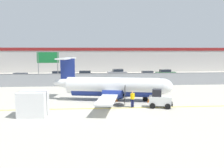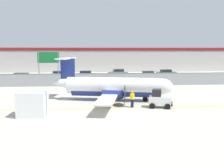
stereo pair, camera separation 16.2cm
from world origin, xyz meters
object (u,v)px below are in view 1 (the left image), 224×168
traffic_cone_near_left (116,99)px  traffic_cone_near_right (149,99)px  parked_car_3 (117,73)px  parked_car_4 (148,75)px  parked_car_2 (86,75)px  ground_crew_worker (132,98)px  baggage_tug (160,99)px  traffic_cone_far_left (160,96)px  parked_car_1 (59,75)px  cargo_container (33,104)px  commuter_airplane (115,87)px  parked_car_5 (166,73)px  highway_sign (48,60)px  parked_car_0 (21,77)px

traffic_cone_near_left → traffic_cone_near_right: size_ratio=1.00×
parked_car_3 → parked_car_4: size_ratio=1.01×
traffic_cone_near_left → parked_car_2: size_ratio=0.15×
parked_car_3 → ground_crew_worker: bearing=82.2°
baggage_tug → traffic_cone_far_left: 4.76m
parked_car_1 → cargo_container: bearing=-83.6°
commuter_airplane → parked_car_5: bearing=73.0°
traffic_cone_near_left → parked_car_5: 28.32m
traffic_cone_near_left → parked_car_5: parked_car_5 is taller
commuter_airplane → parked_car_4: (8.66, 20.71, -0.71)m
parked_car_4 → cargo_container: bearing=-118.2°
commuter_airplane → highway_sign: size_ratio=2.91×
parked_car_0 → parked_car_4: 24.25m
traffic_cone_near_left → parked_car_2: (-3.92, 22.83, 0.58)m
ground_crew_worker → parked_car_3: size_ratio=0.39×
parked_car_2 → parked_car_3: 8.02m
cargo_container → parked_car_3: cargo_container is taller
baggage_tug → traffic_cone_near_right: size_ratio=3.97×
cargo_container → traffic_cone_near_right: size_ratio=3.92×
parked_car_4 → parked_car_0: bearing=-171.2°
parked_car_4 → traffic_cone_far_left: bearing=-95.7°
traffic_cone_far_left → commuter_airplane: bearing=-174.0°
parked_car_0 → highway_sign: (5.57, -4.01, 3.24)m
cargo_container → parked_car_4: size_ratio=0.58×
cargo_container → highway_sign: (-2.05, 20.64, 3.04)m
parked_car_2 → parked_car_3: (6.89, 4.09, 0.00)m
parked_car_5 → highway_sign: bearing=-158.9°
parked_car_0 → baggage_tug: bearing=-41.3°
traffic_cone_near_left → ground_crew_worker: bearing=-67.2°
ground_crew_worker → highway_sign: highway_sign is taller
commuter_airplane → traffic_cone_near_right: bearing=-7.3°
ground_crew_worker → parked_car_1: size_ratio=0.39×
highway_sign → ground_crew_worker: bearing=-57.7°
parked_car_4 → highway_sign: (-18.57, -6.33, 3.24)m
commuter_airplane → parked_car_1: 23.87m
traffic_cone_near_right → highway_sign: highway_sign is taller
traffic_cone_near_left → parked_car_3: size_ratio=0.15×
baggage_tug → commuter_airplane: bearing=152.0°
traffic_cone_near_left → traffic_cone_far_left: bearing=11.0°
parked_car_0 → parked_car_1: same height
ground_crew_worker → parked_car_2: (-5.25, 25.98, -0.06)m
parked_car_1 → parked_car_4: size_ratio=1.00×
parked_car_5 → traffic_cone_near_right: bearing=-113.0°
traffic_cone_far_left → parked_car_4: (3.19, 20.14, 0.58)m
parked_car_1 → commuter_airplane: bearing=-63.7°
parked_car_1 → baggage_tug: bearing=-59.1°
highway_sign → parked_car_5: bearing=23.5°
cargo_container → commuter_airplane: bearing=41.7°
commuter_airplane → parked_car_2: commuter_airplane is taller
commuter_airplane → parked_car_0: 24.05m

